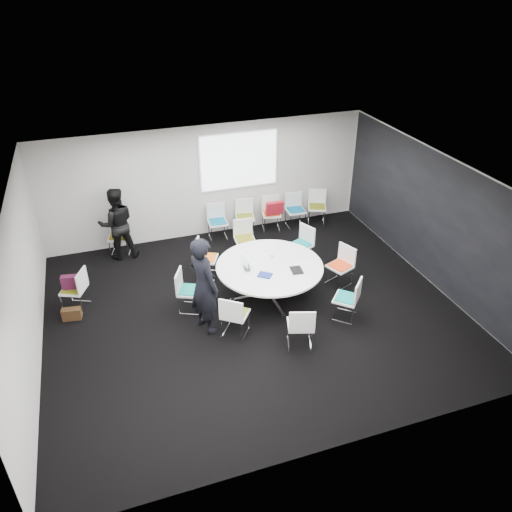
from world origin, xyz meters
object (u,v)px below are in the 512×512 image
object	(u,v)px
chair_back_e	(317,213)
chair_spare_left	(76,296)
chair_ring_b	(301,252)
chair_back_a	(218,228)
chair_back_b	(245,223)
cup	(271,256)
maroon_bag	(72,282)
chair_back_c	(271,219)
person_back	(117,224)
chair_ring_d	(206,265)
chair_ring_c	(245,245)
laptop	(249,267)
conference_table	(269,273)
chair_ring_a	(340,273)
chair_person_back	(120,243)
chair_ring_f	(235,322)
brown_bag	(72,314)
chair_back_d	(295,216)
chair_ring_e	(190,298)
chair_ring_h	(346,306)
chair_ring_g	(300,332)
person_main	(204,285)

from	to	relation	value
chair_back_e	chair_spare_left	distance (m)	6.45
chair_ring_b	chair_back_a	distance (m)	2.30
chair_back_b	cup	bearing A→B (deg)	97.04
maroon_bag	chair_back_c	bearing A→B (deg)	21.66
person_back	chair_ring_d	bearing A→B (deg)	137.18
chair_ring_c	laptop	size ratio (longest dim) A/B	2.97
conference_table	chair_ring_a	xyz separation A→B (m)	(1.58, -0.09, -0.26)
chair_person_back	maroon_bag	xyz separation A→B (m)	(-1.06, -1.94, 0.34)
chair_ring_f	brown_bag	size ratio (longest dim) A/B	2.44
chair_ring_a	chair_back_d	world-z (taller)	same
chair_ring_e	chair_ring_h	size ratio (longest dim) A/B	1.00
chair_ring_e	chair_back_e	xyz separation A→B (m)	(4.01, 2.70, 0.00)
chair_back_a	chair_back_b	bearing A→B (deg)	-174.20
chair_ring_d	chair_back_c	size ratio (longest dim) A/B	1.00
chair_ring_h	chair_spare_left	xyz separation A→B (m)	(-4.98, 2.02, 0.00)
chair_ring_d	chair_ring_h	bearing A→B (deg)	69.12
chair_ring_b	chair_spare_left	world-z (taller)	same
chair_person_back	chair_back_b	bearing A→B (deg)	-165.36
conference_table	chair_back_c	world-z (taller)	chair_back_c
chair_ring_g	chair_back_c	world-z (taller)	same
chair_ring_a	laptop	world-z (taller)	chair_ring_a
chair_ring_f	chair_back_b	world-z (taller)	same
person_main	laptop	xyz separation A→B (m)	(1.08, 0.67, -0.23)
chair_back_b	chair_ring_h	bearing A→B (deg)	113.38
chair_ring_e	chair_back_c	size ratio (longest dim) A/B	1.00
person_main	chair_ring_c	bearing A→B (deg)	-55.13
person_main	chair_back_c	bearing A→B (deg)	-59.20
conference_table	chair_ring_h	xyz separation A→B (m)	(1.16, -1.19, -0.26)
chair_ring_e	chair_back_e	bearing A→B (deg)	148.59
chair_ring_a	chair_ring_d	distance (m)	2.91
chair_ring_h	chair_person_back	size ratio (longest dim) A/B	1.00
chair_person_back	chair_ring_b	bearing A→B (deg)	170.43
chair_back_c	chair_person_back	distance (m)	3.84
person_main	person_back	size ratio (longest dim) A/B	1.13
chair_ring_d	chair_person_back	xyz separation A→B (m)	(-1.71, 1.63, 0.00)
chair_back_c	chair_back_d	world-z (taller)	same
chair_ring_g	brown_bag	size ratio (longest dim) A/B	2.44
chair_ring_c	cup	xyz separation A→B (m)	(0.14, -1.43, 0.50)
chair_ring_b	person_main	xyz separation A→B (m)	(-2.65, -1.65, 0.70)
conference_table	chair_back_b	bearing A→B (deg)	82.73
chair_back_e	brown_bag	distance (m)	6.68
chair_back_b	brown_bag	xyz separation A→B (m)	(-4.29, -2.31, -0.16)
chair_spare_left	chair_ring_e	bearing A→B (deg)	-85.77
chair_ring_a	brown_bag	bearing A→B (deg)	62.07
chair_ring_a	laptop	xyz separation A→B (m)	(-2.00, 0.14, 0.47)
chair_spare_left	chair_ring_d	bearing A→B (deg)	-59.28
chair_back_e	conference_table	bearing A→B (deg)	71.95
cup	chair_ring_g	bearing A→B (deg)	-94.37
conference_table	chair_ring_h	size ratio (longest dim) A/B	2.48
chair_ring_e	chair_back_c	world-z (taller)	same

